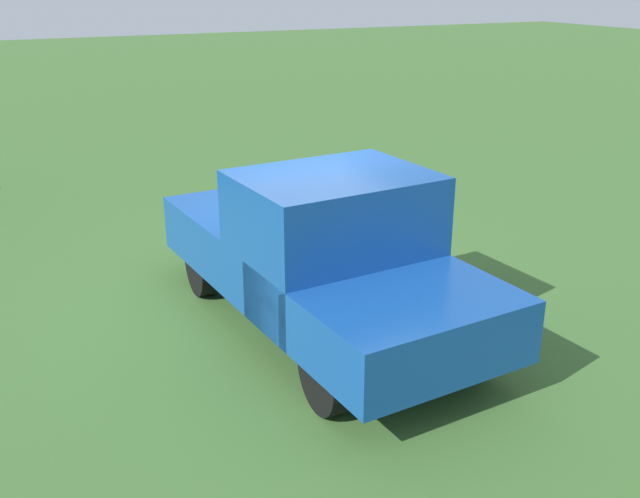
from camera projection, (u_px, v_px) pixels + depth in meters
ground_plane at (296, 290)px, 8.89m from camera, size 80.00×80.00×0.00m
pickup_truck at (326, 251)px, 7.59m from camera, size 4.67×2.21×1.78m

